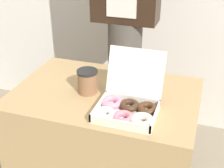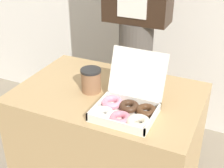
% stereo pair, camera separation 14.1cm
% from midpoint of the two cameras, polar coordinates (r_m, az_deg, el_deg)
% --- Properties ---
extents(table, '(0.94, 0.63, 0.72)m').
position_cam_midpoint_polar(table, '(1.81, -3.40, -11.55)').
color(table, tan).
rests_on(table, ground_plane).
extents(donut_box, '(0.31, 0.31, 0.25)m').
position_cam_midpoint_polar(donut_box, '(1.41, -0.00, -4.23)').
color(donut_box, white).
rests_on(donut_box, table).
extents(coffee_cup, '(0.11, 0.11, 0.12)m').
position_cam_midpoint_polar(coffee_cup, '(1.58, -7.06, 0.40)').
color(coffee_cup, '#8C6042').
rests_on(coffee_cup, table).
extents(person_customer, '(0.39, 0.22, 1.77)m').
position_cam_midpoint_polar(person_customer, '(1.93, 0.35, 11.89)').
color(person_customer, '#4C4742').
rests_on(person_customer, ground_plane).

